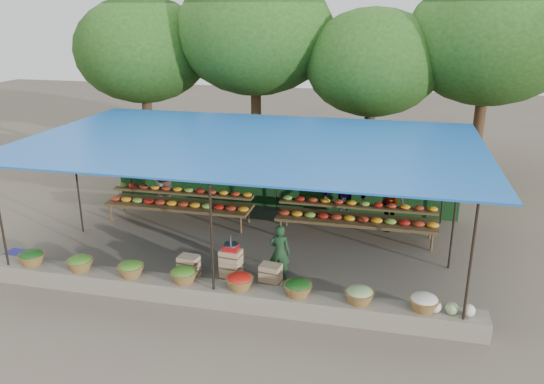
% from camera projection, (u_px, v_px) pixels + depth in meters
% --- Properties ---
extents(ground, '(60.00, 60.00, 0.00)m').
position_uv_depth(ground, '(252.00, 248.00, 13.51)').
color(ground, brown).
rests_on(ground, ground).
extents(stone_curb, '(10.60, 0.55, 0.40)m').
position_uv_depth(stone_curb, '(217.00, 294.00, 10.91)').
color(stone_curb, '#6D6757').
rests_on(stone_curb, ground).
extents(stall_canopy, '(10.80, 6.60, 2.82)m').
position_uv_depth(stall_canopy, '(251.00, 146.00, 12.71)').
color(stall_canopy, black).
rests_on(stall_canopy, ground).
extents(produce_baskets, '(8.98, 0.58, 0.34)m').
position_uv_depth(produce_baskets, '(211.00, 278.00, 10.82)').
color(produce_baskets, brown).
rests_on(produce_baskets, stone_curb).
extents(netting_backdrop, '(10.60, 0.06, 2.50)m').
position_uv_depth(netting_backdrop, '(279.00, 168.00, 16.01)').
color(netting_backdrop, '#174117').
rests_on(netting_backdrop, ground).
extents(tree_row, '(16.51, 5.50, 7.12)m').
position_uv_depth(tree_row, '(313.00, 44.00, 17.50)').
color(tree_row, '#362313').
rests_on(tree_row, ground).
extents(fruit_table_left, '(4.21, 0.95, 0.93)m').
position_uv_depth(fruit_table_left, '(180.00, 201.00, 15.10)').
color(fruit_table_left, '#47311C').
rests_on(fruit_table_left, ground).
extents(fruit_table_right, '(4.21, 0.95, 0.93)m').
position_uv_depth(fruit_table_right, '(356.00, 216.00, 14.02)').
color(fruit_table_right, '#47311C').
rests_on(fruit_table_right, ground).
extents(crate_counter, '(2.39, 0.40, 0.77)m').
position_uv_depth(crate_counter, '(230.00, 269.00, 11.76)').
color(crate_counter, tan).
rests_on(crate_counter, ground).
extents(weighing_scale, '(0.33, 0.33, 0.35)m').
position_uv_depth(weighing_scale, '(231.00, 247.00, 11.58)').
color(weighing_scale, red).
rests_on(weighing_scale, crate_counter).
extents(vendor_seated, '(0.47, 0.31, 1.29)m').
position_uv_depth(vendor_seated, '(280.00, 252.00, 11.80)').
color(vendor_seated, '#1B3D20').
rests_on(vendor_seated, ground).
extents(customer_left, '(0.95, 0.82, 1.66)m').
position_uv_depth(customer_left, '(166.00, 182.00, 16.10)').
color(customer_left, slate).
rests_on(customer_left, ground).
extents(customer_mid, '(1.25, 0.77, 1.87)m').
position_uv_depth(customer_mid, '(345.00, 189.00, 15.08)').
color(customer_mid, slate).
rests_on(customer_mid, ground).
extents(customer_right, '(1.04, 0.97, 1.72)m').
position_uv_depth(customer_right, '(389.00, 200.00, 14.45)').
color(customer_right, slate).
rests_on(customer_right, ground).
extents(blue_crate_front, '(0.56, 0.46, 0.29)m').
position_uv_depth(blue_crate_front, '(76.00, 270.00, 12.07)').
color(blue_crate_front, navy).
rests_on(blue_crate_front, ground).
extents(blue_crate_back, '(0.55, 0.41, 0.32)m').
position_uv_depth(blue_crate_back, '(18.00, 258.00, 12.60)').
color(blue_crate_back, navy).
rests_on(blue_crate_back, ground).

